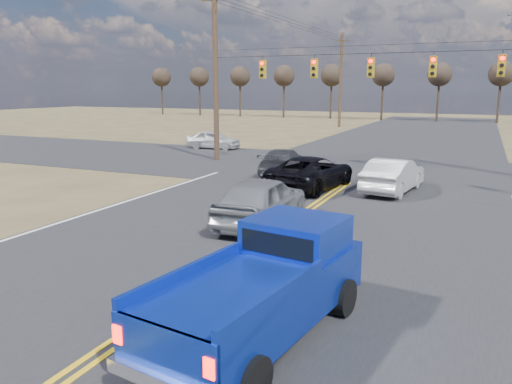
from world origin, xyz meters
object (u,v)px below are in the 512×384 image
at_px(silver_suv, 262,200).
at_px(dgrey_car_queue, 283,161).
at_px(black_suv, 311,172).
at_px(white_car_queue, 393,175).
at_px(cross_car_west, 214,140).
at_px(pickup_truck, 265,286).

relative_size(silver_suv, dgrey_car_queue, 1.05).
distance_m(black_suv, white_car_queue, 3.45).
distance_m(dgrey_car_queue, cross_car_west, 11.45).
bearing_deg(silver_suv, cross_car_west, -58.78).
bearing_deg(white_car_queue, pickup_truck, 97.57).
bearing_deg(silver_suv, white_car_queue, -115.77).
relative_size(pickup_truck, white_car_queue, 1.21).
bearing_deg(dgrey_car_queue, silver_suv, 98.20).
height_order(pickup_truck, black_suv, pickup_truck).
xyz_separation_m(white_car_queue, cross_car_west, (-14.17, 10.06, -0.06)).
distance_m(silver_suv, cross_car_west, 20.29).
xyz_separation_m(silver_suv, cross_car_west, (-11.18, 16.94, -0.14)).
distance_m(silver_suv, dgrey_car_queue, 9.54).
bearing_deg(silver_suv, black_suv, -88.67).
bearing_deg(pickup_truck, silver_suv, 122.07).
bearing_deg(white_car_queue, cross_car_west, -27.80).
relative_size(pickup_truck, black_suv, 1.03).
xyz_separation_m(pickup_truck, dgrey_car_queue, (-5.82, 15.80, -0.27)).
relative_size(silver_suv, cross_car_west, 1.21).
bearing_deg(pickup_truck, cross_car_west, 128.86).
bearing_deg(silver_suv, pickup_truck, 111.99).
relative_size(black_suv, dgrey_car_queue, 1.15).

